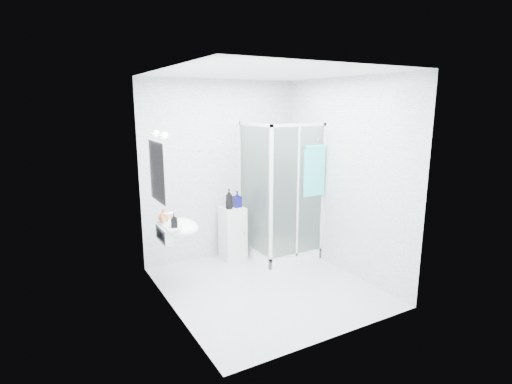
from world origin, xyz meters
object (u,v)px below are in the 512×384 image
wall_basin (177,228)px  shampoo_bottle_a (229,199)px  shower_enclosure (278,228)px  storage_cabinet (233,233)px  soap_dispenser_black (174,220)px  hand_towel (314,169)px  shampoo_bottle_b (237,199)px  soap_dispenser_orange (163,216)px

wall_basin → shampoo_bottle_a: size_ratio=1.94×
shower_enclosure → wall_basin: 1.72m
shower_enclosure → shampoo_bottle_a: size_ratio=6.94×
wall_basin → storage_cabinet: 1.26m
soap_dispenser_black → wall_basin: bearing=62.8°
storage_cabinet → shampoo_bottle_a: bearing=-149.1°
shower_enclosure → hand_towel: 1.05m
shampoo_bottle_a → soap_dispenser_black: shampoo_bottle_a is taller
storage_cabinet → shampoo_bottle_b: (0.07, -0.02, 0.51)m
shower_enclosure → hand_towel: bearing=-51.1°
shampoo_bottle_a → soap_dispenser_orange: bearing=-157.9°
shower_enclosure → shampoo_bottle_b: shower_enclosure is taller
storage_cabinet → shampoo_bottle_b: 0.52m
soap_dispenser_orange → soap_dispenser_black: bearing=-79.9°
hand_towel → shampoo_bottle_b: hand_towel is taller
shampoo_bottle_b → soap_dispenser_orange: (-1.23, -0.47, 0.04)m
shower_enclosure → soap_dispenser_black: 1.86m
shampoo_bottle_b → storage_cabinet: bearing=167.3°
shampoo_bottle_a → soap_dispenser_black: (-1.04, -0.70, 0.02)m
shower_enclosure → wall_basin: shower_enclosure is taller
wall_basin → soap_dispenser_orange: soap_dispenser_orange is taller
storage_cabinet → soap_dispenser_black: 1.45m
storage_cabinet → soap_dispenser_orange: soap_dispenser_orange is taller
wall_basin → storage_cabinet: size_ratio=0.71×
storage_cabinet → soap_dispenser_orange: size_ratio=4.77×
shower_enclosure → soap_dispenser_orange: size_ratio=12.14×
hand_towel → wall_basin: bearing=177.5°
soap_dispenser_black → shower_enclosure: bearing=15.1°
wall_basin → soap_dispenser_black: soap_dispenser_black is taller
shower_enclosure → wall_basin: (-1.66, -0.32, 0.35)m
shampoo_bottle_a → hand_towel: bearing=-32.3°
wall_basin → shampoo_bottle_b: (1.11, 0.58, 0.11)m
hand_towel → shampoo_bottle_a: hand_towel is taller
soap_dispenser_black → storage_cabinet: bearing=33.9°
storage_cabinet → wall_basin: bearing=-150.7°
shower_enclosure → soap_dispenser_black: bearing=-164.9°
shower_enclosure → hand_towel: shower_enclosure is taller
storage_cabinet → shampoo_bottle_a: 0.54m
wall_basin → shower_enclosure: bearing=10.8°
storage_cabinet → shampoo_bottle_b: bearing=-13.3°
shower_enclosure → shampoo_bottle_a: bearing=161.0°
storage_cabinet → soap_dispenser_black: (-1.11, -0.75, 0.55)m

